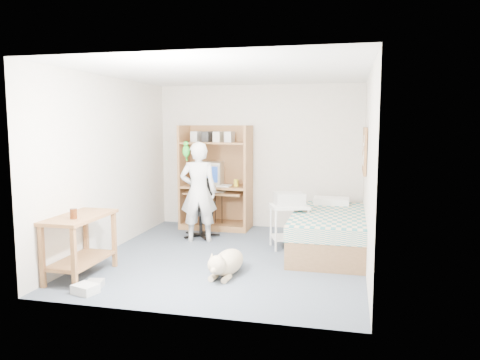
{
  "coord_description": "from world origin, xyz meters",
  "views": [
    {
      "loc": [
        1.58,
        -6.08,
        1.85
      ],
      "look_at": [
        0.08,
        0.23,
        1.05
      ],
      "focal_mm": 35.0,
      "sensor_mm": 36.0,
      "label": 1
    }
  ],
  "objects_px": {
    "side_desk": "(80,236)",
    "office_chair": "(201,216)",
    "printer_cart": "(289,219)",
    "computer_hutch": "(217,182)",
    "bed": "(329,232)",
    "person": "(198,192)",
    "dog": "(227,262)"
  },
  "relations": [
    {
      "from": "dog",
      "to": "printer_cart",
      "type": "bearing_deg",
      "value": 74.47
    },
    {
      "from": "computer_hutch",
      "to": "side_desk",
      "type": "xyz_separation_m",
      "value": [
        -0.85,
        -2.94,
        -0.33
      ]
    },
    {
      "from": "side_desk",
      "to": "dog",
      "type": "bearing_deg",
      "value": 14.83
    },
    {
      "from": "computer_hutch",
      "to": "office_chair",
      "type": "relative_size",
      "value": 1.92
    },
    {
      "from": "side_desk",
      "to": "bed",
      "type": "bearing_deg",
      "value": 32.5
    },
    {
      "from": "computer_hutch",
      "to": "office_chair",
      "type": "height_order",
      "value": "computer_hutch"
    },
    {
      "from": "printer_cart",
      "to": "computer_hutch",
      "type": "bearing_deg",
      "value": 122.37
    },
    {
      "from": "bed",
      "to": "office_chair",
      "type": "distance_m",
      "value": 2.12
    },
    {
      "from": "side_desk",
      "to": "person",
      "type": "bearing_deg",
      "value": 66.68
    },
    {
      "from": "office_chair",
      "to": "printer_cart",
      "type": "bearing_deg",
      "value": -28.89
    },
    {
      "from": "office_chair",
      "to": "dog",
      "type": "height_order",
      "value": "office_chair"
    },
    {
      "from": "office_chair",
      "to": "computer_hutch",
      "type": "bearing_deg",
      "value": 69.45
    },
    {
      "from": "office_chair",
      "to": "printer_cart",
      "type": "height_order",
      "value": "office_chair"
    },
    {
      "from": "bed",
      "to": "side_desk",
      "type": "height_order",
      "value": "side_desk"
    },
    {
      "from": "bed",
      "to": "dog",
      "type": "xyz_separation_m",
      "value": [
        -1.15,
        -1.37,
        -0.13
      ]
    },
    {
      "from": "office_chair",
      "to": "dog",
      "type": "xyz_separation_m",
      "value": [
        0.92,
        -1.81,
        -0.18
      ]
    },
    {
      "from": "bed",
      "to": "printer_cart",
      "type": "distance_m",
      "value": 0.6
    },
    {
      "from": "side_desk",
      "to": "office_chair",
      "type": "bearing_deg",
      "value": 70.92
    },
    {
      "from": "computer_hutch",
      "to": "person",
      "type": "distance_m",
      "value": 0.98
    },
    {
      "from": "side_desk",
      "to": "office_chair",
      "type": "distance_m",
      "value": 2.39
    },
    {
      "from": "printer_cart",
      "to": "side_desk",
      "type": "bearing_deg",
      "value": -161.31
    },
    {
      "from": "bed",
      "to": "office_chair",
      "type": "bearing_deg",
      "value": 168.03
    },
    {
      "from": "computer_hutch",
      "to": "printer_cart",
      "type": "bearing_deg",
      "value": -36.74
    },
    {
      "from": "computer_hutch",
      "to": "bed",
      "type": "height_order",
      "value": "computer_hutch"
    },
    {
      "from": "side_desk",
      "to": "person",
      "type": "xyz_separation_m",
      "value": [
        0.84,
        1.96,
        0.29
      ]
    },
    {
      "from": "person",
      "to": "printer_cart",
      "type": "bearing_deg",
      "value": 162.19
    },
    {
      "from": "computer_hutch",
      "to": "printer_cart",
      "type": "distance_m",
      "value": 1.82
    },
    {
      "from": "side_desk",
      "to": "person",
      "type": "distance_m",
      "value": 2.15
    },
    {
      "from": "office_chair",
      "to": "person",
      "type": "relative_size",
      "value": 0.6
    },
    {
      "from": "computer_hutch",
      "to": "person",
      "type": "bearing_deg",
      "value": -90.42
    },
    {
      "from": "person",
      "to": "dog",
      "type": "height_order",
      "value": "person"
    },
    {
      "from": "computer_hutch",
      "to": "bed",
      "type": "distance_m",
      "value": 2.35
    }
  ]
}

